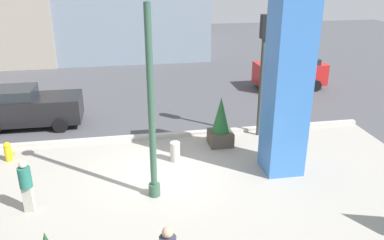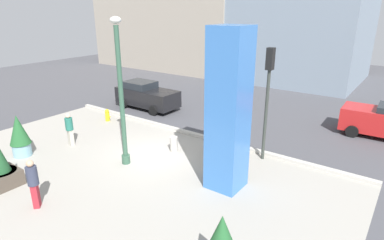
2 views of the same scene
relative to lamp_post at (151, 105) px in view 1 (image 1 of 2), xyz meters
name	(u,v)px [view 1 (image 1 of 2)]	position (x,y,z in m)	size (l,w,h in m)	color
ground_plane	(153,129)	(0.40, 5.26, -3.01)	(60.00, 60.00, 0.00)	#47474C
plaza_pavement	(170,207)	(0.40, -0.74, -3.01)	(18.00, 10.00, 0.02)	#9E998E
curb_strip	(155,136)	(0.40, 4.38, -2.93)	(18.00, 0.24, 0.16)	#B7B2A8
lamp_post	(151,105)	(0.00, 0.00, 0.00)	(0.44, 0.44, 6.18)	#335642
art_pillar_blue	(287,89)	(4.50, 0.93, -0.03)	(1.25, 1.25, 5.95)	#3870BC
potted_plant_near_right	(221,125)	(2.91, 3.27, -2.15)	(0.92, 0.92, 1.99)	#4C4238
fire_hydrant	(8,152)	(-5.05, 3.25, -2.64)	(0.36, 0.26, 0.75)	gold
concrete_bollard	(175,152)	(0.95, 2.18, -2.63)	(0.36, 0.36, 0.75)	#B2ADA3
traffic_light_corner	(263,58)	(4.69, 3.93, 0.30)	(0.28, 0.42, 4.96)	#333833
car_intersection	(290,72)	(8.67, 10.05, -2.10)	(3.91, 2.14, 1.76)	red
car_far_lane	(27,107)	(-4.97, 6.59, -2.11)	(4.44, 2.07, 1.79)	black
pedestrian_by_curb	(26,184)	(-3.67, -0.22, -2.09)	(0.41, 0.41, 1.66)	#B2AD9E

